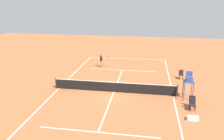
# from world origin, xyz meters

# --- Properties ---
(ground_plane) EXTENTS (60.00, 60.00, 0.00)m
(ground_plane) POSITION_xyz_m (0.00, 0.00, 0.00)
(ground_plane) COLOR #C66B3D
(court_lines) EXTENTS (10.49, 23.48, 0.01)m
(court_lines) POSITION_xyz_m (0.00, 0.00, 0.00)
(court_lines) COLOR white
(court_lines) RESTS_ON ground
(tennis_net) EXTENTS (11.09, 0.10, 1.07)m
(tennis_net) POSITION_xyz_m (0.00, 0.00, 0.50)
(tennis_net) COLOR #4C4C51
(tennis_net) RESTS_ON ground
(player_serving) EXTENTS (1.31, 0.50, 1.68)m
(player_serving) POSITION_xyz_m (2.60, -7.13, 1.00)
(player_serving) COLOR #9E704C
(player_serving) RESTS_ON ground
(tennis_ball) EXTENTS (0.07, 0.07, 0.07)m
(tennis_ball) POSITION_xyz_m (1.75, -4.39, 0.03)
(tennis_ball) COLOR #CCE033
(tennis_ball) RESTS_ON ground
(umpire_chair) EXTENTS (0.80, 0.80, 2.41)m
(umpire_chair) POSITION_xyz_m (-6.27, 0.47, 1.61)
(umpire_chair) COLOR #38518C
(umpire_chair) RESTS_ON ground
(courtside_chair_near) EXTENTS (0.44, 0.46, 0.95)m
(courtside_chair_near) POSITION_xyz_m (-6.39, 1.99, 0.53)
(courtside_chair_near) COLOR #262626
(courtside_chair_near) RESTS_ON ground
(courtside_chair_mid) EXTENTS (0.44, 0.46, 0.95)m
(courtside_chair_mid) POSITION_xyz_m (-6.36, -4.47, 0.53)
(courtside_chair_mid) COLOR #262626
(courtside_chair_mid) RESTS_ON ground
(courtside_chair_far) EXTENTS (0.44, 0.46, 0.95)m
(courtside_chair_far) POSITION_xyz_m (-6.34, 2.46, 0.53)
(courtside_chair_far) COLOR #262626
(courtside_chair_far) RESTS_ON ground
(equipment_bag) EXTENTS (0.76, 0.32, 0.30)m
(equipment_bag) POSITION_xyz_m (-6.15, 3.92, 0.15)
(equipment_bag) COLOR white
(equipment_bag) RESTS_ON ground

